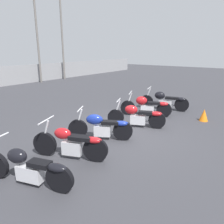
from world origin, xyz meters
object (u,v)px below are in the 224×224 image
object	(u,v)px
motorcycle_slot_1	(71,143)
traffic_cone_near	(204,115)
motorcycle_slot_0	(28,167)
light_pole_left	(37,32)
motorcycle_slot_4	(147,106)
motorcycle_slot_2	(101,126)
motorcycle_slot_5	(165,101)
light_pole_right	(61,25)
motorcycle_slot_3	(137,116)

from	to	relation	value
motorcycle_slot_1	traffic_cone_near	size ratio (longest dim) A/B	4.10
motorcycle_slot_0	traffic_cone_near	xyz separation A→B (m)	(6.51, -1.78, -0.16)
light_pole_left	motorcycle_slot_0	size ratio (longest dim) A/B	3.25
light_pole_left	traffic_cone_near	size ratio (longest dim) A/B	14.48
motorcycle_slot_4	motorcycle_slot_2	bearing A→B (deg)	157.32
motorcycle_slot_4	motorcycle_slot_5	world-z (taller)	motorcycle_slot_5
light_pole_right	motorcycle_slot_5	size ratio (longest dim) A/B	3.73
motorcycle_slot_3	motorcycle_slot_4	xyz separation A→B (m)	(1.41, 0.37, 0.02)
motorcycle_slot_3	motorcycle_slot_5	world-z (taller)	motorcycle_slot_5
light_pole_left	motorcycle_slot_0	bearing A→B (deg)	-127.23
motorcycle_slot_0	motorcycle_slot_5	bearing A→B (deg)	-16.11
motorcycle_slot_3	traffic_cone_near	xyz separation A→B (m)	(2.14, -1.75, -0.17)
light_pole_right	motorcycle_slot_0	distance (m)	17.46
light_pole_left	light_pole_right	xyz separation A→B (m)	(2.68, 0.09, 0.71)
motorcycle_slot_0	motorcycle_slot_2	bearing A→B (deg)	-10.61
light_pole_left	motorcycle_slot_1	xyz separation A→B (m)	(-7.82, -11.88, -3.63)
light_pole_right	motorcycle_slot_5	xyz separation A→B (m)	(-4.68, -11.98, -4.33)
light_pole_left	motorcycle_slot_0	xyz separation A→B (m)	(-9.13, -12.01, -3.66)
motorcycle_slot_0	motorcycle_slot_4	size ratio (longest dim) A/B	1.05
light_pole_right	motorcycle_slot_1	size ratio (longest dim) A/B	4.25
light_pole_right	motorcycle_slot_5	distance (m)	13.57
motorcycle_slot_2	traffic_cone_near	bearing A→B (deg)	-58.22
motorcycle_slot_4	motorcycle_slot_5	bearing A→B (deg)	-32.70
motorcycle_slot_0	motorcycle_slot_1	bearing A→B (deg)	-11.32
motorcycle_slot_2	motorcycle_slot_5	world-z (taller)	motorcycle_slot_5
motorcycle_slot_0	motorcycle_slot_2	size ratio (longest dim) A/B	1.16
motorcycle_slot_1	motorcycle_slot_4	world-z (taller)	motorcycle_slot_1
motorcycle_slot_0	traffic_cone_near	bearing A→B (deg)	-32.39
motorcycle_slot_4	light_pole_left	bearing A→B (deg)	50.68
motorcycle_slot_1	motorcycle_slot_4	xyz separation A→B (m)	(4.47, 0.21, 0.01)
motorcycle_slot_0	motorcycle_slot_2	distance (m)	2.76
light_pole_right	motorcycle_slot_4	world-z (taller)	light_pole_right
motorcycle_slot_5	motorcycle_slot_0	bearing A→B (deg)	166.38
motorcycle_slot_5	light_pole_left	bearing A→B (deg)	65.83
light_pole_left	light_pole_right	world-z (taller)	light_pole_right
motorcycle_slot_1	motorcycle_slot_2	world-z (taller)	motorcycle_slot_1
light_pole_right	traffic_cone_near	distance (m)	15.53
motorcycle_slot_3	traffic_cone_near	bearing A→B (deg)	-62.17
motorcycle_slot_3	motorcycle_slot_5	size ratio (longest dim) A/B	0.90
motorcycle_slot_4	motorcycle_slot_1	bearing A→B (deg)	159.41
motorcycle_slot_2	motorcycle_slot_4	distance (m)	3.04
motorcycle_slot_2	motorcycle_slot_5	xyz separation A→B (m)	(4.38, -0.19, 0.01)
motorcycle_slot_4	motorcycle_slot_5	distance (m)	1.36
motorcycle_slot_2	traffic_cone_near	size ratio (longest dim) A/B	3.86
traffic_cone_near	motorcycle_slot_5	bearing A→B (deg)	72.11
motorcycle_slot_0	motorcycle_slot_4	distance (m)	5.79
motorcycle_slot_0	traffic_cone_near	distance (m)	6.75
motorcycle_slot_2	motorcycle_slot_4	bearing A→B (deg)	-28.58
motorcycle_slot_3	motorcycle_slot_0	bearing A→B (deg)	156.81
motorcycle_slot_0	light_pole_left	bearing A→B (deg)	35.67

